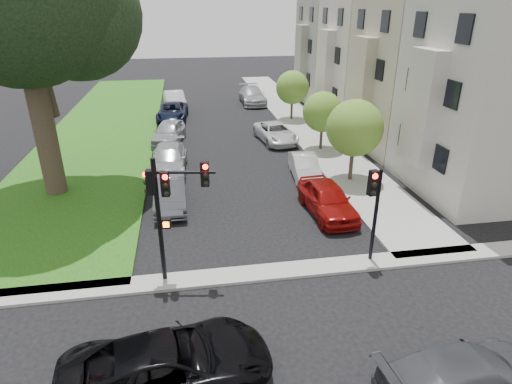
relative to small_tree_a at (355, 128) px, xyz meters
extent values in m
plane|color=black|center=(-6.20, -10.07, -3.05)|extent=(140.00, 140.00, 0.00)
cube|color=#18520F|center=(-15.20, 13.93, -2.99)|extent=(8.00, 44.00, 0.12)
cube|color=#A4A39C|center=(0.55, 13.93, -2.99)|extent=(3.50, 44.00, 0.12)
cube|color=#A4A39C|center=(-6.20, -8.07, -2.99)|extent=(60.00, 1.00, 0.12)
cube|color=beige|center=(6.30, -2.07, 1.95)|extent=(7.00, 7.40, 10.00)
cube|color=beige|center=(2.45, -2.07, 1.45)|extent=(0.70, 2.20, 5.50)
cube|color=black|center=(2.75, -2.07, 2.45)|extent=(0.08, 3.60, 6.00)
cube|color=gray|center=(6.30, 5.43, 1.95)|extent=(7.00, 7.40, 10.00)
cube|color=gray|center=(2.45, 5.43, 1.45)|extent=(0.70, 2.20, 5.50)
cube|color=black|center=(2.75, 5.43, 2.45)|extent=(0.08, 3.60, 6.00)
cube|color=#A4A19B|center=(6.30, 12.93, 1.95)|extent=(7.00, 7.40, 10.00)
cube|color=#A4A19B|center=(2.45, 12.93, 1.45)|extent=(0.70, 2.20, 5.50)
cube|color=black|center=(2.75, 12.93, 2.45)|extent=(0.08, 3.60, 6.00)
cube|color=gray|center=(6.30, 20.43, 1.95)|extent=(7.00, 7.40, 10.00)
cube|color=gray|center=(2.45, 20.43, 1.45)|extent=(0.70, 2.20, 5.50)
cube|color=black|center=(2.75, 20.43, 2.45)|extent=(0.08, 3.60, 6.00)
cylinder|color=#372A1E|center=(-15.79, 0.90, 0.81)|extent=(1.06, 1.06, 7.72)
sphere|color=black|center=(-13.67, 1.87, 5.64)|extent=(6.18, 6.18, 6.18)
cylinder|color=#372A1E|center=(0.00, 0.00, -1.96)|extent=(0.22, 0.22, 2.18)
sphere|color=#5A8937|center=(0.00, 0.00, 0.01)|extent=(3.05, 3.05, 3.05)
cylinder|color=#372A1E|center=(0.00, 5.50, -2.11)|extent=(0.19, 0.19, 1.88)
sphere|color=#5A8937|center=(0.00, 5.50, -0.41)|extent=(2.64, 2.64, 2.64)
cylinder|color=#372A1E|center=(0.00, 13.73, -2.07)|extent=(0.20, 0.20, 1.96)
sphere|color=#5A8937|center=(0.00, 13.73, -0.31)|extent=(2.74, 2.74, 2.74)
cylinder|color=black|center=(-10.00, -7.87, -0.71)|extent=(0.19, 0.19, 4.68)
cylinder|color=black|center=(-9.01, -7.87, 1.09)|extent=(1.97, 0.42, 0.11)
cube|color=black|center=(-9.68, -7.87, 0.73)|extent=(0.30, 0.27, 0.86)
cube|color=black|center=(-8.38, -7.87, 1.00)|extent=(0.30, 0.27, 0.86)
cube|color=black|center=(-10.18, -7.65, 0.73)|extent=(0.27, 0.30, 0.86)
sphere|color=#FF0C05|center=(-9.68, -8.01, 1.02)|extent=(0.18, 0.18, 0.18)
sphere|color=black|center=(-9.68, -8.01, 0.45)|extent=(0.18, 0.18, 0.18)
cube|color=black|center=(-9.77, -7.87, -0.71)|extent=(0.35, 0.27, 0.34)
cube|color=#FF5905|center=(-9.77, -8.00, -0.71)|extent=(0.20, 0.03, 0.20)
cylinder|color=black|center=(-2.18, -7.87, -1.14)|extent=(0.16, 0.16, 3.81)
cube|color=black|center=(-2.43, -7.87, 0.26)|extent=(0.34, 0.31, 0.95)
sphere|color=#FF0C05|center=(-2.43, -8.02, 0.58)|extent=(0.20, 0.20, 0.20)
imported|color=black|center=(-9.74, -12.66, -2.30)|extent=(5.71, 3.25, 1.50)
imported|color=#3F4247|center=(-2.37, -14.21, -2.36)|extent=(4.92, 2.37, 1.38)
imported|color=maroon|center=(-2.58, -3.69, -2.28)|extent=(2.07, 4.62, 1.54)
imported|color=silver|center=(-2.39, 0.94, -2.41)|extent=(1.70, 4.00, 1.28)
imported|color=silver|center=(-2.60, 7.94, -2.39)|extent=(2.81, 5.00, 1.32)
imported|color=#999BA0|center=(-2.26, 20.65, -2.25)|extent=(2.27, 5.54, 1.61)
imported|color=#3F4247|center=(-9.88, -1.62, -2.34)|extent=(1.56, 4.31, 1.41)
imported|color=#999BA0|center=(-10.05, 3.25, -2.31)|extent=(2.32, 5.18, 1.47)
imported|color=#999BA0|center=(-10.14, 8.92, -2.27)|extent=(2.67, 4.82, 1.55)
imported|color=black|center=(-9.95, 15.41, -2.33)|extent=(2.78, 5.31, 1.43)
imported|color=silver|center=(-9.77, 19.53, -2.24)|extent=(2.27, 5.05, 1.61)
camera|label=1|loc=(-8.88, -21.05, 6.18)|focal=30.00mm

